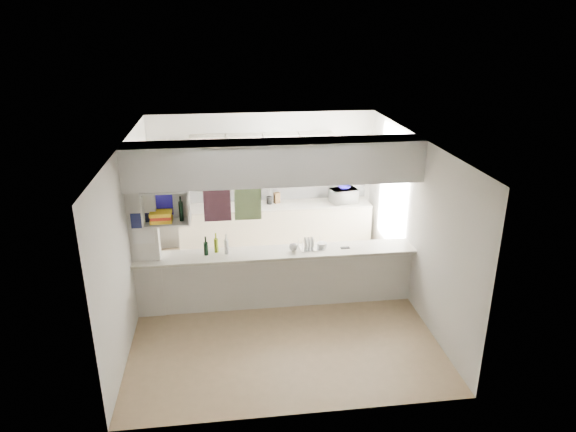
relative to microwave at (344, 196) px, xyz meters
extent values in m
plane|color=#9E815B|center=(-1.50, -2.06, -1.06)|extent=(4.80, 4.80, 0.00)
plane|color=white|center=(-1.50, -2.06, 1.54)|extent=(4.80, 4.80, 0.00)
plane|color=silver|center=(-1.50, 0.34, 0.24)|extent=(4.20, 0.00, 4.20)
plane|color=silver|center=(-3.60, -2.06, 0.24)|extent=(0.00, 4.80, 4.80)
plane|color=silver|center=(0.60, -2.06, 0.24)|extent=(0.00, 4.80, 4.80)
cube|color=silver|center=(-1.50, -2.06, -0.62)|extent=(4.20, 0.15, 0.88)
cube|color=#BCB5A5|center=(-1.50, -2.06, -0.16)|extent=(4.20, 0.50, 0.04)
cube|color=white|center=(-1.50, -2.06, 1.24)|extent=(4.20, 0.50, 0.60)
cube|color=silver|center=(-3.40, -2.06, 0.24)|extent=(0.40, 0.18, 2.60)
cube|color=#191E4C|center=(-3.40, -2.16, 0.49)|extent=(0.30, 0.01, 0.22)
cube|color=white|center=(-3.40, -2.16, 0.26)|extent=(0.30, 0.01, 0.24)
cube|color=black|center=(-2.35, -1.84, 0.62)|extent=(0.40, 0.02, 0.62)
cube|color=#176369|center=(-1.90, -1.84, 0.62)|extent=(0.40, 0.02, 0.62)
cube|color=white|center=(-3.05, -2.16, 0.46)|extent=(0.65, 0.35, 0.02)
cube|color=white|center=(-3.05, -2.16, 0.93)|extent=(0.65, 0.35, 0.02)
cube|color=white|center=(-3.05, -2.00, 0.69)|extent=(0.65, 0.02, 0.50)
cube|color=white|center=(-3.37, -2.16, 0.69)|extent=(0.02, 0.35, 0.50)
cube|color=white|center=(-2.74, -2.16, 0.69)|extent=(0.02, 0.35, 0.50)
cube|color=yellow|center=(-3.13, -2.16, 0.49)|extent=(0.30, 0.24, 0.05)
cube|color=red|center=(-3.13, -2.16, 0.54)|extent=(0.28, 0.22, 0.05)
cube|color=yellow|center=(-3.13, -2.16, 0.59)|extent=(0.30, 0.24, 0.05)
cube|color=#160D91|center=(-3.10, -2.04, 0.69)|extent=(0.26, 0.02, 0.34)
cylinder|color=black|center=(-2.85, -2.16, 0.61)|extent=(0.06, 0.06, 0.28)
cube|color=silver|center=(-1.30, 0.04, -0.61)|extent=(3.60, 0.60, 0.90)
cube|color=#BCB5A5|center=(-1.30, 0.04, -0.15)|extent=(3.60, 0.63, 0.03)
cube|color=silver|center=(-1.30, 0.32, 0.16)|extent=(3.60, 0.03, 0.60)
cube|color=silver|center=(-1.50, 0.17, 0.82)|extent=(2.62, 0.34, 0.72)
cube|color=white|center=(-0.75, 0.10, 0.42)|extent=(0.60, 0.46, 0.12)
cube|color=silver|center=(-0.75, -0.13, 0.39)|extent=(0.60, 0.02, 0.05)
imported|color=white|center=(0.00, 0.00, 0.00)|extent=(0.54, 0.42, 0.27)
imported|color=#160D91|center=(0.00, 0.00, 0.16)|extent=(0.24, 0.24, 0.06)
cube|color=silver|center=(-0.97, -2.00, -0.13)|extent=(0.38, 0.29, 0.01)
cylinder|color=white|center=(-1.06, -2.01, -0.03)|extent=(0.03, 0.18, 0.18)
cylinder|color=white|center=(-1.00, -2.01, -0.03)|extent=(0.03, 0.18, 0.18)
cylinder|color=white|center=(-0.95, -2.00, -0.03)|extent=(0.03, 0.18, 0.18)
imported|color=white|center=(-1.25, -2.09, -0.07)|extent=(0.13, 0.13, 0.10)
cylinder|color=black|center=(-2.55, -2.05, -0.04)|extent=(0.06, 0.06, 0.20)
cylinder|color=black|center=(-2.55, -2.05, 0.11)|extent=(0.02, 0.02, 0.09)
cylinder|color=olive|center=(-2.40, -1.97, -0.03)|extent=(0.06, 0.06, 0.21)
cylinder|color=olive|center=(-2.40, -1.97, 0.12)|extent=(0.02, 0.02, 0.09)
cylinder|color=silver|center=(-2.25, -2.05, -0.02)|extent=(0.06, 0.06, 0.23)
cylinder|color=silver|center=(-2.25, -2.05, 0.14)|extent=(0.02, 0.02, 0.09)
cylinder|color=silver|center=(-0.80, -2.00, -0.10)|extent=(0.15, 0.15, 0.08)
cube|color=black|center=(-0.45, -2.07, -0.13)|extent=(0.14, 0.07, 0.01)
cylinder|color=black|center=(-1.41, 0.09, -0.06)|extent=(0.10, 0.10, 0.14)
cube|color=#4E351B|center=(-1.26, 0.12, -0.03)|extent=(0.13, 0.12, 0.21)
camera|label=1|loc=(-2.22, -9.03, 3.10)|focal=32.00mm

